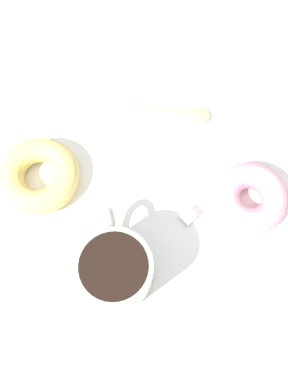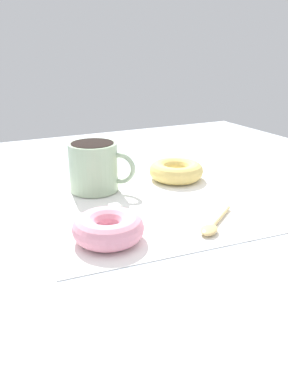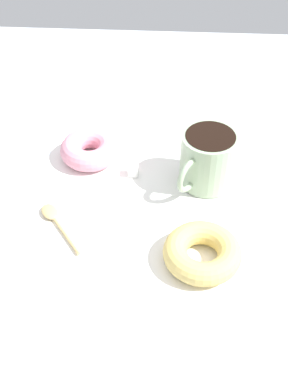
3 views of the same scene
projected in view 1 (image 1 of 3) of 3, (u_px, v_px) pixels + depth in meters
ground_plane at (143, 187)px, 60.81cm from camera, size 120.00×120.00×2.00cm
napkin at (144, 197)px, 59.14cm from camera, size 38.44×38.44×0.30cm
coffee_cup at (116, 270)px, 51.23cm from camera, size 11.17×9.57×9.07cm
donut_near_cup at (39, 176)px, 58.13cm from camera, size 11.01×11.01×3.40cm
donut_far at (250, 198)px, 57.06cm from camera, size 10.02×10.02×3.58cm
spoon at (189, 113)px, 62.54cm from camera, size 10.29×7.90×0.90cm
sugar_cube at (188, 217)px, 57.25cm from camera, size 1.62×1.62×1.62cm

